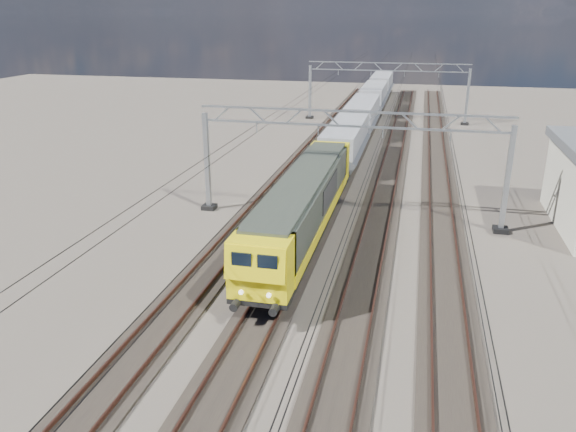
% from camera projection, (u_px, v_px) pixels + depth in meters
% --- Properties ---
extents(ground, '(160.00, 160.00, 0.00)m').
position_uv_depth(ground, '(338.00, 243.00, 32.93)').
color(ground, '#29231F').
rests_on(ground, ground).
extents(track_outer_west, '(2.60, 140.00, 0.30)m').
position_uv_depth(track_outer_west, '(240.00, 233.00, 34.18)').
color(track_outer_west, black).
rests_on(track_outer_west, ground).
extents(track_loco, '(2.60, 140.00, 0.30)m').
position_uv_depth(track_loco, '(304.00, 239.00, 33.33)').
color(track_loco, black).
rests_on(track_loco, ground).
extents(track_inner_east, '(2.60, 140.00, 0.30)m').
position_uv_depth(track_inner_east, '(372.00, 245.00, 32.47)').
color(track_inner_east, black).
rests_on(track_inner_east, ground).
extents(track_outer_east, '(2.60, 140.00, 0.30)m').
position_uv_depth(track_outer_east, '(443.00, 251.00, 31.62)').
color(track_outer_east, black).
rests_on(track_outer_east, ground).
extents(catenary_gantry_mid, '(19.90, 0.90, 7.11)m').
position_uv_depth(catenary_gantry_mid, '(349.00, 162.00, 35.25)').
color(catenary_gantry_mid, '#969DA4').
rests_on(catenary_gantry_mid, ground).
extents(catenary_gantry_far, '(19.90, 0.90, 7.11)m').
position_uv_depth(catenary_gantry_far, '(387.00, 90.00, 68.20)').
color(catenary_gantry_far, '#969DA4').
rests_on(catenary_gantry_far, ground).
extents(overhead_wires, '(12.03, 140.00, 0.53)m').
position_uv_depth(overhead_wires, '(357.00, 121.00, 38.28)').
color(overhead_wires, black).
rests_on(overhead_wires, ground).
extents(locomotive, '(2.76, 21.10, 3.62)m').
position_uv_depth(locomotive, '(304.00, 204.00, 32.40)').
color(locomotive, black).
rests_on(locomotive, ground).
extents(hopper_wagon_lead, '(3.38, 13.00, 3.25)m').
position_uv_depth(hopper_wagon_lead, '(345.00, 141.00, 48.63)').
color(hopper_wagon_lead, black).
rests_on(hopper_wagon_lead, ground).
extents(hopper_wagon_mid, '(3.38, 13.00, 3.25)m').
position_uv_depth(hopper_wagon_mid, '(362.00, 114.00, 61.62)').
color(hopper_wagon_mid, black).
rests_on(hopper_wagon_mid, ground).
extents(hopper_wagon_third, '(3.38, 13.00, 3.25)m').
position_uv_depth(hopper_wagon_third, '(374.00, 96.00, 74.62)').
color(hopper_wagon_third, black).
rests_on(hopper_wagon_third, ground).
extents(hopper_wagon_fourth, '(3.38, 13.00, 3.25)m').
position_uv_depth(hopper_wagon_fourth, '(382.00, 84.00, 87.62)').
color(hopper_wagon_fourth, black).
rests_on(hopper_wagon_fourth, ground).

